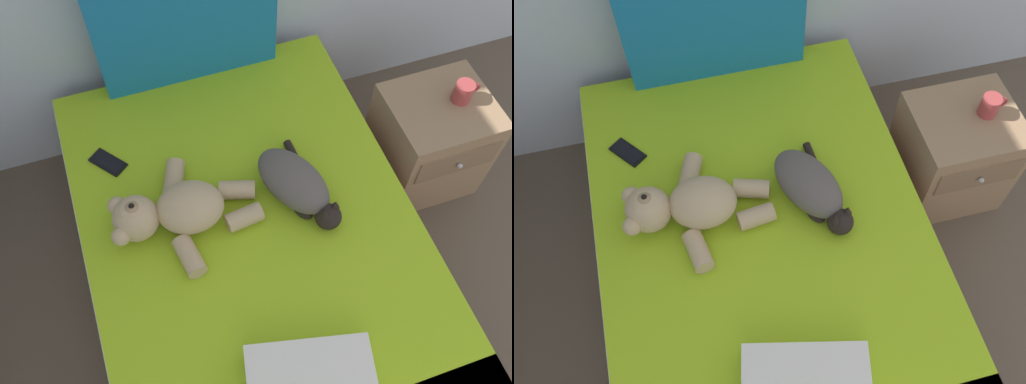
# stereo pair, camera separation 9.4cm
# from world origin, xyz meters

# --- Properties ---
(bed) EXTENTS (1.28, 1.93, 0.50)m
(bed) POSITION_xyz_m (1.14, 3.21, 0.25)
(bed) COLOR #9E7A56
(bed) RESTS_ON ground_plane
(patterned_cushion) EXTENTS (0.76, 0.10, 0.55)m
(patterned_cushion) POSITION_xyz_m (1.14, 4.10, 0.77)
(patterned_cushion) COLOR #1972AD
(patterned_cushion) RESTS_ON bed
(cat) EXTENTS (0.31, 0.44, 0.15)m
(cat) POSITION_xyz_m (1.34, 3.35, 0.57)
(cat) COLOR #59514C
(cat) RESTS_ON bed
(teddy_bear) EXTENTS (0.57, 0.50, 0.18)m
(teddy_bear) POSITION_xyz_m (0.88, 3.38, 0.58)
(teddy_bear) COLOR tan
(teddy_bear) RESTS_ON bed
(cell_phone) EXTENTS (0.15, 0.16, 0.01)m
(cell_phone) POSITION_xyz_m (0.68, 3.73, 0.51)
(cell_phone) COLOR black
(cell_phone) RESTS_ON bed
(nightstand) EXTENTS (0.45, 0.44, 0.52)m
(nightstand) POSITION_xyz_m (2.09, 3.55, 0.26)
(nightstand) COLOR #9E7A56
(nightstand) RESTS_ON ground_plane
(mug) EXTENTS (0.12, 0.08, 0.09)m
(mug) POSITION_xyz_m (2.18, 3.56, 0.56)
(mug) COLOR #B23F3F
(mug) RESTS_ON nightstand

